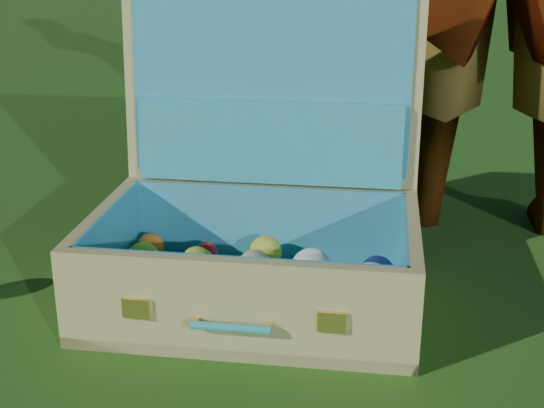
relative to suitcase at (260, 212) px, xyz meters
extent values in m
plane|color=#215114|center=(0.04, -0.23, -0.17)|extent=(60.00, 60.00, 0.00)
cube|color=tan|center=(0.02, -0.07, -0.16)|extent=(0.73, 0.59, 0.02)
cube|color=tan|center=(0.08, -0.26, -0.08)|extent=(0.61, 0.21, 0.19)
cube|color=tan|center=(-0.04, 0.12, -0.08)|extent=(0.61, 0.21, 0.19)
cube|color=tan|center=(-0.27, -0.16, -0.08)|extent=(0.13, 0.36, 0.19)
cube|color=tan|center=(0.31, 0.02, -0.08)|extent=(0.13, 0.36, 0.19)
cube|color=teal|center=(0.02, -0.07, -0.15)|extent=(0.67, 0.53, 0.01)
cube|color=teal|center=(0.08, -0.25, -0.07)|extent=(0.56, 0.18, 0.17)
cube|color=teal|center=(-0.04, 0.10, -0.07)|extent=(0.56, 0.18, 0.17)
cube|color=teal|center=(-0.26, -0.16, -0.07)|extent=(0.12, 0.36, 0.17)
cube|color=teal|center=(0.30, 0.02, -0.07)|extent=(0.12, 0.36, 0.17)
cube|color=tan|center=(-0.05, 0.16, 0.23)|extent=(0.62, 0.25, 0.42)
cube|color=teal|center=(-0.05, 0.14, 0.23)|extent=(0.57, 0.21, 0.37)
cube|color=teal|center=(-0.04, 0.12, 0.11)|extent=(0.55, 0.20, 0.18)
cube|color=#F2C659|center=(-0.08, -0.33, -0.08)|extent=(0.05, 0.02, 0.04)
cube|color=#F2C659|center=(0.25, -0.23, -0.08)|extent=(0.05, 0.02, 0.04)
cylinder|color=teal|center=(0.09, -0.29, -0.09)|extent=(0.13, 0.06, 0.01)
cube|color=#F2C659|center=(0.03, -0.30, -0.09)|extent=(0.02, 0.02, 0.01)
cube|color=#F2C659|center=(0.15, -0.26, -0.09)|extent=(0.02, 0.02, 0.01)
sphere|color=#B69418|center=(-0.16, -0.27, -0.10)|extent=(0.09, 0.09, 0.09)
sphere|color=#C8D133|center=(-0.04, -0.24, -0.10)|extent=(0.08, 0.08, 0.08)
sphere|color=orange|center=(0.05, -0.20, -0.11)|extent=(0.07, 0.07, 0.07)
sphere|color=#C8D133|center=(0.18, -0.17, -0.11)|extent=(0.07, 0.07, 0.07)
sphere|color=#C2AE89|center=(0.30, -0.12, -0.10)|extent=(0.08, 0.08, 0.08)
sphere|color=white|center=(-0.20, -0.20, -0.11)|extent=(0.06, 0.06, 0.06)
sphere|color=#AB0D16|center=(-0.09, -0.14, -0.12)|extent=(0.05, 0.05, 0.05)
sphere|color=#0E1849|center=(0.05, -0.12, -0.11)|extent=(0.07, 0.07, 0.07)
sphere|color=orange|center=(0.15, -0.07, -0.11)|extent=(0.06, 0.06, 0.06)
sphere|color=white|center=(0.25, -0.04, -0.09)|extent=(0.10, 0.10, 0.10)
sphere|color=#C8D133|center=(-0.23, -0.09, -0.11)|extent=(0.07, 0.07, 0.07)
sphere|color=#C8D133|center=(-0.11, -0.07, -0.11)|extent=(0.07, 0.07, 0.07)
sphere|color=#C2AE89|center=(0.00, -0.02, -0.11)|extent=(0.07, 0.07, 0.07)
sphere|color=white|center=(0.11, 0.00, -0.10)|extent=(0.08, 0.08, 0.08)
sphere|color=#0E1849|center=(0.23, 0.05, -0.11)|extent=(0.07, 0.07, 0.07)
sphere|color=orange|center=(-0.26, -0.02, -0.11)|extent=(0.06, 0.06, 0.06)
sphere|color=#AB0D16|center=(-0.14, 0.01, -0.12)|extent=(0.05, 0.05, 0.05)
sphere|color=#C8D133|center=(-0.01, 0.05, -0.11)|extent=(0.07, 0.07, 0.07)
camera|label=1|loc=(0.64, -1.27, 0.54)|focal=50.00mm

